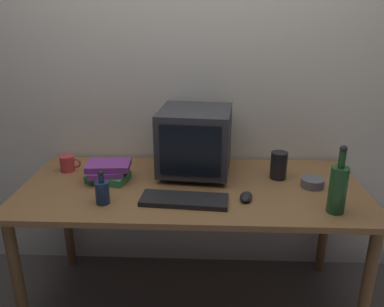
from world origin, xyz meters
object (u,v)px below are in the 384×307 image
Objects in this scene: bottle_tall at (338,188)px; metal_canister at (279,165)px; computer_mouse at (246,197)px; mug at (68,164)px; book_stack at (108,172)px; cd_spindle at (312,183)px; crt_monitor at (195,141)px; keyboard at (184,200)px; bottle_short at (102,191)px.

bottle_tall is 2.15× the size of metal_canister.
computer_mouse is 1.04m from mug.
book_stack is 1.09m from cd_spindle.
crt_monitor is 3.50× the size of mug.
crt_monitor reaches higher than mug.
computer_mouse is 0.34m from metal_canister.
keyboard is 4.20× the size of computer_mouse.
mug is 1.19m from metal_canister.
cd_spindle is 0.20m from metal_canister.
crt_monitor is 1.00× the size of keyboard.
computer_mouse is at bearing -15.49° from book_stack.
keyboard is 0.39m from bottle_short.
bottle_short reaches higher than book_stack.
computer_mouse reaches higher than keyboard.
crt_monitor reaches higher than keyboard.
book_stack is (-0.72, 0.20, 0.03)m from computer_mouse.
keyboard is at bearing -28.89° from book_stack.
cd_spindle is (1.35, -0.16, -0.02)m from mug.
metal_canister reaches higher than keyboard.
crt_monitor is 0.45m from computer_mouse.
computer_mouse is at bearing 11.25° from keyboard.
bottle_short is 0.95m from metal_canister.
metal_canister is at bearing 147.27° from cd_spindle.
keyboard is (-0.04, -0.36, -0.18)m from crt_monitor.
book_stack is (-0.43, 0.24, 0.04)m from keyboard.
keyboard is 2.80× the size of metal_canister.
crt_monitor is 1.31× the size of bottle_tall.
crt_monitor is at bearing -0.15° from mug.
bottle_tall is (0.69, -0.07, 0.11)m from keyboard.
crt_monitor is 3.50× the size of cd_spindle.
computer_mouse is at bearing -51.37° from crt_monitor.
crt_monitor is at bearing 173.74° from metal_canister.
bottle_tall is 1.45m from mug.
crt_monitor is at bearing 166.01° from cd_spindle.
crt_monitor is 0.78m from bottle_tall.
keyboard is at bearing -162.78° from cd_spindle.
computer_mouse is 0.67× the size of metal_canister.
crt_monitor is 0.40m from keyboard.
computer_mouse is (0.30, 0.03, 0.01)m from keyboard.
book_stack reaches higher than mug.
metal_canister is at bearing 20.72° from bottle_short.
bottle_short reaches higher than mug.
book_stack reaches higher than computer_mouse.
bottle_short is at bearing -171.51° from keyboard.
computer_mouse is at bearing -154.78° from cd_spindle.
mug is (-0.99, 0.33, 0.03)m from computer_mouse.
bottle_tall reaches higher than keyboard.
bottle_tall is at bearing -62.15° from metal_canister.
bottle_tall is 1.08m from bottle_short.
metal_canister is (0.92, 0.07, 0.02)m from book_stack.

